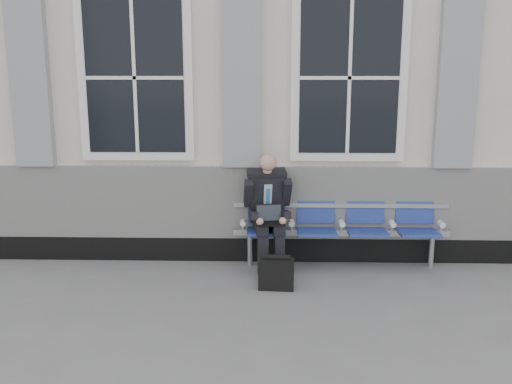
{
  "coord_description": "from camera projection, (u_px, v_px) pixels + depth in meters",
  "views": [
    {
      "loc": [
        -0.56,
        -5.33,
        2.38
      ],
      "look_at": [
        -0.72,
        0.9,
        1.0
      ],
      "focal_mm": 40.0,
      "sensor_mm": 36.0,
      "label": 1
    }
  ],
  "objects": [
    {
      "name": "ground",
      "position": [
        325.0,
        310.0,
        5.7
      ],
      "size": [
        70.0,
        70.0,
        0.0
      ],
      "primitive_type": "plane",
      "color": "slate",
      "rests_on": "ground"
    },
    {
      "name": "station_building",
      "position": [
        307.0,
        77.0,
        8.61
      ],
      "size": [
        14.4,
        4.4,
        4.49
      ],
      "color": "silver",
      "rests_on": "ground"
    },
    {
      "name": "bench",
      "position": [
        341.0,
        222.0,
        6.87
      ],
      "size": [
        2.6,
        0.47,
        0.91
      ],
      "color": "#9EA0A3",
      "rests_on": "ground"
    },
    {
      "name": "businessman",
      "position": [
        268.0,
        207.0,
        6.72
      ],
      "size": [
        0.58,
        0.78,
        1.39
      ],
      "color": "black",
      "rests_on": "ground"
    },
    {
      "name": "briefcase",
      "position": [
        276.0,
        273.0,
        6.19
      ],
      "size": [
        0.39,
        0.18,
        0.39
      ],
      "color": "black",
      "rests_on": "ground"
    }
  ]
}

